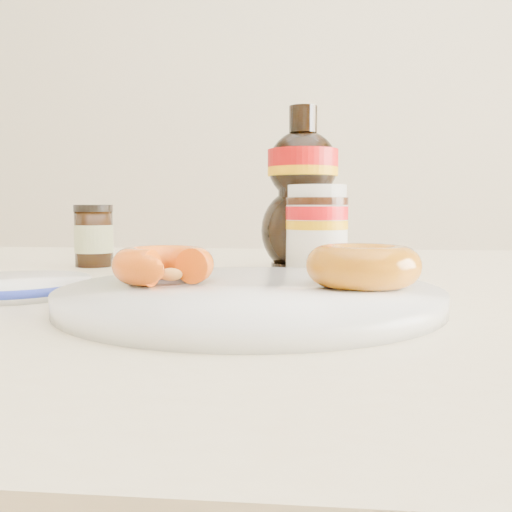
# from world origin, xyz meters

# --- Properties ---
(dining_table) EXTENTS (1.40, 0.90, 0.75)m
(dining_table) POSITION_xyz_m (0.00, 0.10, 0.67)
(dining_table) COLOR beige
(dining_table) RESTS_ON ground
(plate) EXTENTS (0.30, 0.30, 0.01)m
(plate) POSITION_xyz_m (-0.00, -0.05, 0.76)
(plate) COLOR white
(plate) RESTS_ON dining_table
(donut_bitten) EXTENTS (0.10, 0.10, 0.03)m
(donut_bitten) POSITION_xyz_m (-0.08, -0.03, 0.78)
(donut_bitten) COLOR #F1520D
(donut_bitten) RESTS_ON plate
(donut_whole) EXTENTS (0.11, 0.11, 0.03)m
(donut_whole) POSITION_xyz_m (0.09, -0.04, 0.78)
(donut_whole) COLOR #A5690A
(donut_whole) RESTS_ON plate
(nutella_jar) EXTENTS (0.07, 0.07, 0.10)m
(nutella_jar) POSITION_xyz_m (0.05, 0.18, 0.81)
(nutella_jar) COLOR white
(nutella_jar) RESTS_ON dining_table
(syrup_bottle) EXTENTS (0.11, 0.10, 0.20)m
(syrup_bottle) POSITION_xyz_m (0.03, 0.21, 0.85)
(syrup_bottle) COLOR black
(syrup_bottle) RESTS_ON dining_table
(dark_jar) EXTENTS (0.05, 0.05, 0.08)m
(dark_jar) POSITION_xyz_m (-0.24, 0.22, 0.79)
(dark_jar) COLOR black
(dark_jar) RESTS_ON dining_table
(blue_rim_saucer) EXTENTS (0.14, 0.14, 0.01)m
(blue_rim_saucer) POSITION_xyz_m (-0.22, -0.01, 0.76)
(blue_rim_saucer) COLOR white
(blue_rim_saucer) RESTS_ON dining_table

